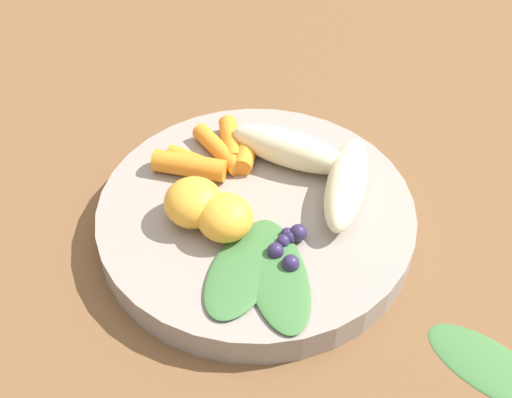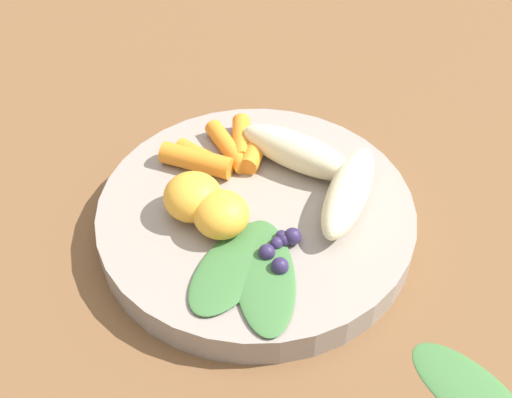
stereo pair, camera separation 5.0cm
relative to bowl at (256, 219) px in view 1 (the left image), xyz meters
The scene contains 16 objects.
ground_plane 0.01m from the bowl, ahead, with size 2.40×2.40×0.00m, color brown.
bowl is the anchor object (origin of this frame).
banana_peeled_left 0.07m from the bowl, 20.08° to the right, with size 0.11×0.03×0.03m, color beige.
banana_peeled_right 0.08m from the bowl, 73.23° to the right, with size 0.11×0.03×0.03m, color beige.
orange_segment_near 0.05m from the bowl, 146.35° to the left, with size 0.05×0.05×0.03m, color #F4A833.
orange_segment_far 0.06m from the bowl, 111.07° to the left, with size 0.05×0.05×0.04m, color #F4A833.
carrot_front 0.07m from the bowl, 15.68° to the left, with size 0.02×0.02×0.05m, color orange.
carrot_mid_left 0.08m from the bowl, 24.57° to the left, with size 0.02×0.02×0.05m, color orange.
carrot_mid_right 0.08m from the bowl, 35.49° to the left, with size 0.02×0.02×0.06m, color orange.
carrot_rear 0.08m from the bowl, 56.70° to the left, with size 0.02×0.02×0.05m, color orange.
carrot_small 0.07m from the bowl, 62.59° to the left, with size 0.02×0.02×0.06m, color orange.
blueberry_pile 0.06m from the bowl, 143.82° to the right, with size 0.05×0.03×0.01m.
coconut_shred_patch 0.05m from the bowl, behind, with size 0.04×0.04×0.00m, color white.
kale_leaf_left 0.07m from the bowl, behind, with size 0.10×0.05×0.01m, color #3D7038.
kale_leaf_right 0.08m from the bowl, 159.77° to the right, with size 0.11×0.05×0.01m, color #3D7038.
kale_leaf_stray 0.22m from the bowl, 120.38° to the right, with size 0.10×0.05×0.01m, color #3D7038.
Camera 1 is at (-0.40, -0.06, 0.45)m, focal length 48.88 mm.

